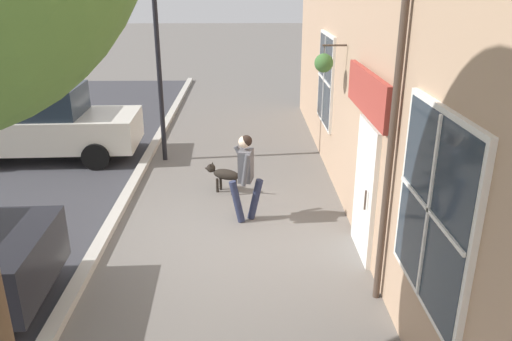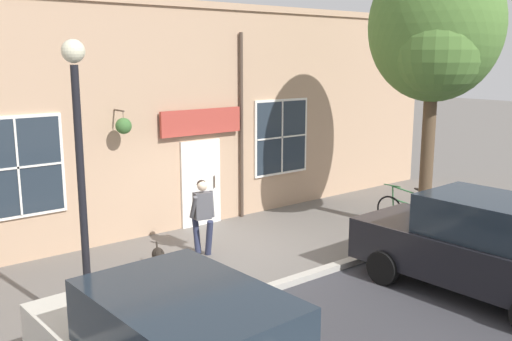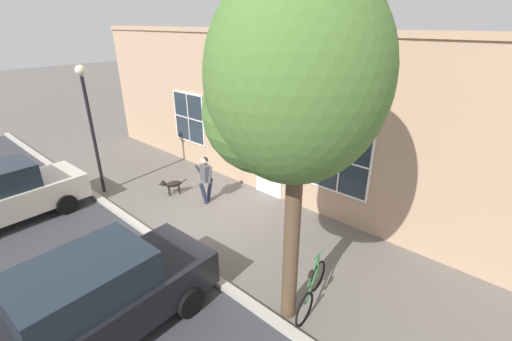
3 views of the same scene
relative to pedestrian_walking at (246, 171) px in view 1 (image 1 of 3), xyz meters
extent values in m
plane|color=#66605B|center=(0.36, 0.58, -0.94)|extent=(90.00, 90.00, 0.00)
cube|color=#B2ADA3|center=(2.36, 0.58, -0.88)|extent=(0.20, 28.00, 0.12)
cube|color=tan|center=(-1.99, 0.58, 1.64)|extent=(0.30, 18.00, 5.16)
cube|color=white|center=(-1.82, 1.15, 0.11)|extent=(0.10, 1.10, 2.10)
cube|color=#232D38|center=(-1.79, 1.15, 0.06)|extent=(0.03, 0.90, 1.90)
cylinder|color=#47382D|center=(-1.73, 1.50, 0.11)|extent=(0.03, 0.03, 0.30)
cube|color=#AD3D33|center=(-1.72, 1.15, 1.61)|extent=(0.08, 2.20, 0.60)
cylinder|color=#47382D|center=(-1.76, 2.36, 1.38)|extent=(0.09, 0.09, 4.64)
cylinder|color=#47382D|center=(-1.60, -0.99, 2.01)|extent=(0.44, 0.04, 0.04)
cylinder|color=#47382D|center=(-1.42, -0.99, 1.83)|extent=(0.01, 0.01, 0.34)
cone|color=#2D2823|center=(-1.42, -0.99, 1.61)|extent=(0.32, 0.32, 0.18)
sphere|color=#3D6B33|center=(-1.42, -0.99, 1.70)|extent=(0.34, 0.34, 0.34)
cube|color=white|center=(-1.82, -3.07, 1.01)|extent=(0.08, 1.82, 2.02)
cube|color=#232D38|center=(-1.79, -3.07, 1.01)|extent=(0.03, 1.70, 1.90)
cube|color=white|center=(-1.77, -3.07, 1.01)|extent=(0.04, 0.04, 1.90)
cube|color=white|center=(-1.77, -3.07, 1.01)|extent=(0.04, 1.70, 0.04)
cube|color=white|center=(-1.82, 3.73, 1.01)|extent=(0.08, 1.82, 2.02)
cube|color=#232D38|center=(-1.79, 3.73, 1.01)|extent=(0.03, 1.70, 1.90)
cube|color=white|center=(-1.77, 3.73, 1.01)|extent=(0.04, 0.04, 1.90)
cube|color=white|center=(-1.77, 3.73, 1.01)|extent=(0.04, 1.70, 0.04)
cylinder|color=#282D47|center=(0.16, 0.05, -0.56)|extent=(0.31, 0.19, 0.78)
cylinder|color=#282D47|center=(-0.17, -0.05, -0.56)|extent=(0.31, 0.19, 0.78)
cube|color=#4C4C51|center=(0.00, 0.00, 0.10)|extent=(0.28, 0.38, 0.56)
sphere|color=beige|center=(0.02, 0.00, 0.53)|extent=(0.21, 0.21, 0.21)
sphere|color=black|center=(-0.01, 0.00, 0.55)|extent=(0.20, 0.20, 0.20)
cylinder|color=#4C4C51|center=(0.00, 0.23, 0.10)|extent=(0.17, 0.11, 0.57)
cylinder|color=#4C4C51|center=(0.05, -0.25, 0.12)|extent=(0.34, 0.15, 0.52)
ellipsoid|color=black|center=(0.39, -1.27, -0.56)|extent=(0.62, 0.46, 0.21)
cylinder|color=black|center=(0.58, -1.28, -0.80)|extent=(0.06, 0.06, 0.29)
cylinder|color=black|center=(0.52, -1.41, -0.80)|extent=(0.06, 0.06, 0.29)
cylinder|color=black|center=(0.27, -1.14, -0.80)|extent=(0.06, 0.06, 0.29)
cylinder|color=black|center=(0.21, -1.26, -0.80)|extent=(0.06, 0.06, 0.29)
sphere|color=black|center=(0.71, -1.42, -0.48)|extent=(0.18, 0.18, 0.18)
cone|color=black|center=(0.80, -1.47, -0.50)|extent=(0.13, 0.12, 0.09)
cone|color=black|center=(0.72, -1.37, -0.39)|extent=(0.06, 0.06, 0.07)
cone|color=black|center=(0.67, -1.46, -0.39)|extent=(0.06, 0.06, 0.07)
cylinder|color=black|center=(0.07, -1.12, -0.51)|extent=(0.20, 0.12, 0.14)
cube|color=beige|center=(4.75, -3.47, -0.25)|extent=(4.36, 1.91, 0.76)
cube|color=#1E2833|center=(4.96, -3.46, 0.47)|extent=(2.29, 1.63, 0.68)
cylinder|color=black|center=(3.45, -4.39, -0.63)|extent=(0.63, 0.20, 0.62)
cylinder|color=black|center=(3.38, -2.63, -0.63)|extent=(0.63, 0.20, 0.62)
cylinder|color=black|center=(6.11, -4.30, -0.63)|extent=(0.63, 0.20, 0.62)
cylinder|color=black|center=(3.38, 1.66, -0.63)|extent=(0.63, 0.20, 0.62)
cylinder|color=black|center=(1.94, -3.28, 1.03)|extent=(0.11, 0.11, 3.95)
camera|label=1|loc=(0.00, 8.06, 3.08)|focal=35.00mm
camera|label=2|loc=(9.56, -6.24, 3.12)|focal=40.00mm
camera|label=3|loc=(6.31, 7.91, 4.55)|focal=24.00mm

